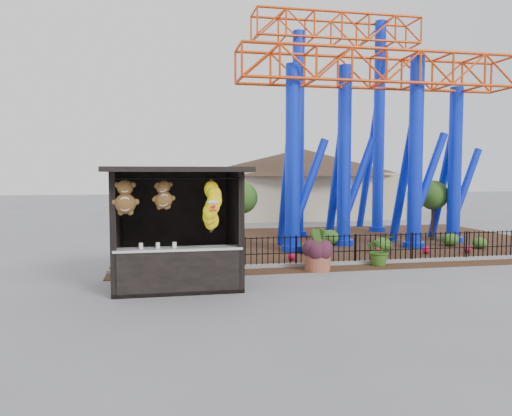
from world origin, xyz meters
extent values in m
plane|color=slate|center=(0.00, 0.00, 0.00)|extent=(120.00, 120.00, 0.00)
cube|color=#331E11|center=(4.00, 8.00, 0.01)|extent=(18.00, 12.00, 0.02)
cube|color=gray|center=(4.00, 3.00, 0.06)|extent=(18.00, 0.18, 0.12)
cube|color=black|center=(-3.00, 1.20, 0.05)|extent=(3.20, 2.60, 0.10)
cube|color=black|center=(-3.00, 2.44, 1.50)|extent=(3.20, 0.12, 3.00)
cube|color=black|center=(-4.54, 1.20, 1.50)|extent=(0.12, 2.60, 3.00)
cube|color=black|center=(-1.46, 1.20, 1.50)|extent=(0.12, 2.60, 3.00)
cube|color=black|center=(-3.00, 0.95, 3.06)|extent=(3.50, 3.40, 0.12)
cube|color=black|center=(-4.53, -0.03, 1.50)|extent=(0.14, 0.14, 3.00)
cube|color=black|center=(-1.47, -0.03, 1.50)|extent=(0.14, 0.14, 3.00)
cube|color=black|center=(-3.00, 0.15, 0.55)|extent=(3.00, 0.50, 1.10)
cube|color=silver|center=(-3.00, 0.15, 1.12)|extent=(3.10, 0.55, 0.06)
cylinder|color=black|center=(-3.00, -0.25, 2.85)|extent=(2.90, 0.04, 0.04)
cylinder|color=#0D28E6|center=(1.50, 6.00, 3.50)|extent=(0.56, 0.56, 7.00)
cylinder|color=#0D28E6|center=(1.50, 6.00, 0.12)|extent=(0.84, 0.84, 0.24)
cylinder|color=#0D28E6|center=(4.00, 7.20, 3.65)|extent=(0.56, 0.56, 7.30)
cylinder|color=#0D28E6|center=(4.00, 7.20, 0.12)|extent=(0.84, 0.84, 0.24)
cylinder|color=#0D28E6|center=(6.50, 6.00, 3.75)|extent=(0.56, 0.56, 7.50)
cylinder|color=#0D28E6|center=(6.50, 6.00, 0.12)|extent=(0.84, 0.84, 0.24)
cylinder|color=#0D28E6|center=(9.00, 7.20, 3.30)|extent=(0.56, 0.56, 6.60)
cylinder|color=#0D28E6|center=(9.00, 7.20, 0.12)|extent=(0.84, 0.84, 0.24)
cylinder|color=#0D28E6|center=(3.00, 10.50, 4.75)|extent=(0.56, 0.56, 9.50)
cylinder|color=#0D28E6|center=(3.00, 10.50, 0.12)|extent=(0.84, 0.84, 0.24)
cylinder|color=#0D28E6|center=(7.50, 11.50, 5.25)|extent=(0.56, 0.56, 10.50)
cylinder|color=#0D28E6|center=(7.50, 11.50, 0.12)|extent=(0.84, 0.84, 0.24)
cylinder|color=#0D28E6|center=(1.50, 6.90, 2.62)|extent=(0.36, 2.21, 5.85)
cylinder|color=#0D28E6|center=(2.20, 6.30, 2.45)|extent=(1.62, 0.32, 3.73)
cylinder|color=#0D28E6|center=(4.00, 8.10, 2.74)|extent=(0.36, 2.29, 6.10)
cylinder|color=#0D28E6|center=(4.70, 7.50, 2.55)|extent=(1.67, 0.32, 3.88)
cylinder|color=#0D28E6|center=(6.50, 6.90, 2.81)|extent=(0.36, 2.34, 6.26)
cylinder|color=#0D28E6|center=(7.20, 6.30, 2.62)|extent=(1.71, 0.32, 3.99)
cylinder|color=#0D28E6|center=(9.00, 8.10, 2.47)|extent=(0.36, 2.10, 5.53)
cylinder|color=#0D28E6|center=(9.70, 7.50, 2.31)|extent=(1.54, 0.32, 3.52)
cylinder|color=#9B5038|center=(1.27, 2.30, 0.27)|extent=(0.84, 0.84, 0.55)
ellipsoid|color=#371622|center=(1.27, 2.30, 0.87)|extent=(0.70, 0.70, 0.64)
imported|color=#1C4E17|center=(3.50, 2.70, 0.51)|extent=(0.96, 0.85, 1.03)
ellipsoid|color=#2D5519|center=(1.97, 5.28, 0.26)|extent=(0.62, 0.62, 0.49)
ellipsoid|color=#2D5519|center=(4.61, 4.86, 0.31)|extent=(0.73, 0.73, 0.58)
ellipsoid|color=#2D5519|center=(8.18, 6.10, 0.29)|extent=(0.67, 0.67, 0.54)
ellipsoid|color=#2D5519|center=(3.47, 7.29, 0.33)|extent=(0.79, 0.79, 0.63)
ellipsoid|color=#2D5519|center=(8.88, 5.22, 0.24)|extent=(0.55, 0.55, 0.44)
sphere|color=#B90C30|center=(0.93, 4.02, 0.16)|extent=(0.28, 0.28, 0.28)
sphere|color=#B90C30|center=(4.32, 4.51, 0.16)|extent=(0.28, 0.28, 0.28)
sphere|color=#B90C30|center=(6.14, 4.44, 0.16)|extent=(0.28, 0.28, 0.28)
sphere|color=#B90C30|center=(7.77, 4.36, 0.16)|extent=(0.28, 0.28, 0.28)
cube|color=#BFAD8C|center=(6.00, 20.00, 1.50)|extent=(12.00, 6.00, 3.00)
cone|color=#332319|center=(6.00, 20.00, 3.90)|extent=(15.00, 15.00, 1.80)
camera|label=1|loc=(-3.50, -12.09, 2.97)|focal=35.00mm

